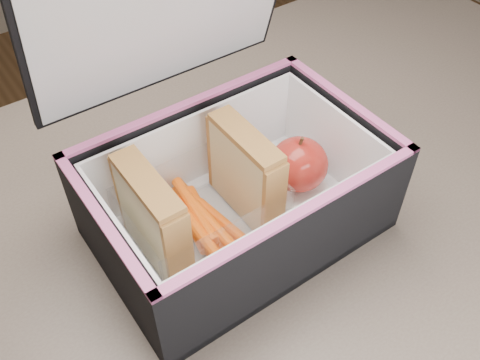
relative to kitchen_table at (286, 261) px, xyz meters
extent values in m
cube|color=#66594D|center=(0.00, 0.00, 0.08)|extent=(1.20, 0.80, 0.03)
cube|color=#382D26|center=(0.55, 0.35, -0.30)|extent=(0.05, 0.05, 0.72)
cube|color=black|center=(-0.06, 0.15, 0.30)|extent=(0.30, 0.06, 0.19)
cube|color=tan|center=(-0.16, 0.03, 0.16)|extent=(0.01, 0.10, 0.10)
cube|color=#DC757A|center=(-0.16, 0.03, 0.16)|extent=(0.01, 0.09, 0.10)
cube|color=tan|center=(-0.15, 0.03, 0.16)|extent=(0.01, 0.10, 0.10)
cube|color=brown|center=(-0.16, 0.03, 0.21)|extent=(0.03, 0.10, 0.01)
cube|color=tan|center=(-0.05, 0.03, 0.16)|extent=(0.01, 0.10, 0.10)
cube|color=#DC757A|center=(-0.04, 0.03, 0.15)|extent=(0.01, 0.09, 0.10)
cube|color=tan|center=(-0.04, 0.03, 0.16)|extent=(0.01, 0.10, 0.10)
cube|color=brown|center=(-0.04, 0.03, 0.21)|extent=(0.03, 0.10, 0.01)
cylinder|color=#D05C19|center=(-0.11, 0.05, 0.11)|extent=(0.03, 0.10, 0.01)
cylinder|color=#D05C19|center=(-0.11, 0.04, 0.12)|extent=(0.02, 0.10, 0.01)
cylinder|color=#D05C19|center=(-0.11, 0.04, 0.14)|extent=(0.02, 0.10, 0.01)
cylinder|color=#D05C19|center=(-0.10, 0.00, 0.11)|extent=(0.03, 0.10, 0.01)
cylinder|color=#D05C19|center=(-0.10, 0.03, 0.12)|extent=(0.03, 0.10, 0.01)
cylinder|color=#D05C19|center=(-0.10, 0.01, 0.14)|extent=(0.01, 0.10, 0.01)
cylinder|color=#D05C19|center=(-0.09, 0.06, 0.11)|extent=(0.01, 0.10, 0.01)
cylinder|color=#D05C19|center=(-0.08, 0.01, 0.12)|extent=(0.03, 0.10, 0.01)
cylinder|color=#D05C19|center=(-0.12, 0.02, 0.14)|extent=(0.02, 0.10, 0.01)
cylinder|color=#D05C19|center=(-0.10, 0.04, 0.11)|extent=(0.03, 0.10, 0.01)
cube|color=white|center=(0.02, 0.03, 0.11)|extent=(0.10, 0.10, 0.01)
ellipsoid|color=maroon|center=(0.02, 0.02, 0.14)|extent=(0.09, 0.09, 0.06)
cylinder|color=#442C18|center=(0.02, 0.02, 0.18)|extent=(0.01, 0.01, 0.01)
camera|label=1|loc=(-0.28, -0.29, 0.57)|focal=40.00mm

